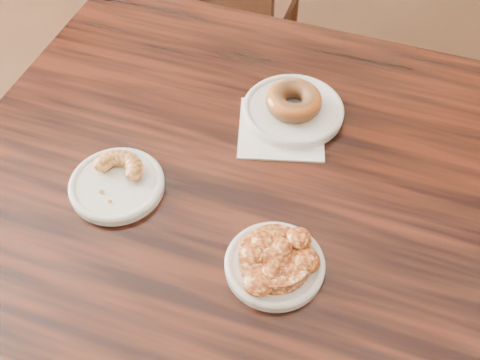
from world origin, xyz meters
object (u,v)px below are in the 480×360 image
(glazed_donut, at_px, (294,101))
(apple_fritter, at_px, (275,257))
(cruller_fragment, at_px, (115,178))
(cafe_table, at_px, (234,307))

(glazed_donut, height_order, apple_fritter, glazed_donut)
(cruller_fragment, bearing_deg, glazed_donut, 50.26)
(cafe_table, relative_size, cruller_fragment, 9.90)
(glazed_donut, bearing_deg, cruller_fragment, -129.74)
(cruller_fragment, bearing_deg, apple_fritter, -10.51)
(glazed_donut, xyz_separation_m, apple_fritter, (0.07, -0.31, -0.00))
(cafe_table, distance_m, glazed_donut, 0.46)
(glazed_donut, height_order, cruller_fragment, glazed_donut)
(glazed_donut, relative_size, cruller_fragment, 1.03)
(cafe_table, xyz_separation_m, apple_fritter, (0.10, -0.10, 0.40))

